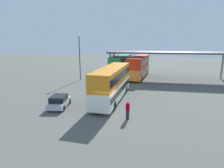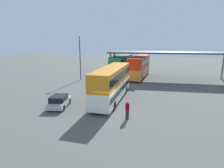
% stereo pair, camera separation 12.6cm
% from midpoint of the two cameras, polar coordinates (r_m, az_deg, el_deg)
% --- Properties ---
extents(ground_plane, '(140.00, 140.00, 0.00)m').
position_cam_midpoint_polar(ground_plane, '(19.36, -0.71, -8.71)').
color(ground_plane, '#525550').
extents(double_decker_main, '(2.88, 11.10, 4.03)m').
position_cam_midpoint_polar(double_decker_main, '(22.84, 0.17, 0.53)').
color(double_decker_main, white).
rests_on(double_decker_main, ground_plane).
extents(parked_hatchback, '(2.50, 3.92, 1.35)m').
position_cam_midpoint_polar(parked_hatchback, '(21.49, -15.54, -5.06)').
color(parked_hatchback, '#B9B2C3').
rests_on(parked_hatchback, ground_plane).
extents(double_decker_near_canopy, '(2.50, 10.28, 4.12)m').
position_cam_midpoint_polar(double_decker_near_canopy, '(38.62, 2.95, 5.80)').
color(double_decker_near_canopy, silver).
rests_on(double_decker_near_canopy, ground_plane).
extents(double_decker_mid_row, '(2.76, 11.29, 4.16)m').
position_cam_midpoint_polar(double_decker_mid_row, '(37.32, 8.38, 5.46)').
color(double_decker_mid_row, orange).
rests_on(double_decker_mid_row, ground_plane).
extents(depot_canopy, '(22.40, 8.05, 5.11)m').
position_cam_midpoint_polar(depot_canopy, '(36.41, 16.70, 8.81)').
color(depot_canopy, '#33353A').
rests_on(depot_canopy, ground_plane).
extents(lamppost_tall, '(0.44, 0.44, 8.19)m').
position_cam_midpoint_polar(lamppost_tall, '(34.77, -9.61, 9.55)').
color(lamppost_tall, '#33353A').
rests_on(lamppost_tall, ground_plane).
extents(pedestrian_waiting, '(0.38, 0.38, 1.77)m').
position_cam_midpoint_polar(pedestrian_waiting, '(17.68, 4.86, -7.85)').
color(pedestrian_waiting, '#262633').
rests_on(pedestrian_waiting, ground_plane).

